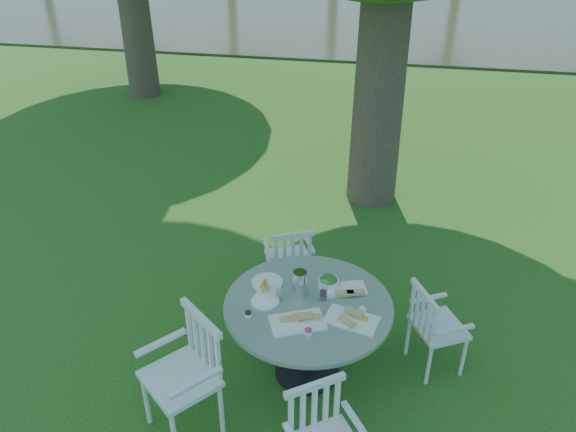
# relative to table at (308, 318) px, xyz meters

# --- Properties ---
(ground) EXTENTS (140.00, 140.00, 0.00)m
(ground) POSITION_rel_table_xyz_m (-0.40, 1.01, -0.62)
(ground) COLOR #143E0D
(ground) RESTS_ON ground
(table) EXTENTS (1.38, 1.38, 0.77)m
(table) POSITION_rel_table_xyz_m (0.00, 0.00, 0.00)
(table) COLOR black
(table) RESTS_ON ground
(chair_ne) EXTENTS (0.55, 0.56, 0.85)m
(chair_ne) POSITION_rel_table_xyz_m (1.02, 0.27, -0.12)
(chair_ne) COLOR silver
(chair_ne) RESTS_ON ground
(chair_nw) EXTENTS (0.55, 0.54, 0.84)m
(chair_nw) POSITION_rel_table_xyz_m (-0.34, 0.99, -0.12)
(chair_nw) COLOR silver
(chair_nw) RESTS_ON ground
(chair_sw) EXTENTS (0.70, 0.70, 1.02)m
(chair_sw) POSITION_rel_table_xyz_m (-0.78, -0.68, -0.02)
(chair_sw) COLOR silver
(chair_sw) RESTS_ON ground
(chair_se) EXTENTS (0.60, 0.59, 0.88)m
(chair_se) POSITION_rel_table_xyz_m (0.25, -1.02, -0.10)
(chair_se) COLOR silver
(chair_se) RESTS_ON ground
(tableware) EXTENTS (1.11, 0.84, 0.23)m
(tableware) POSITION_rel_table_xyz_m (-0.03, 0.05, 0.19)
(tableware) COLOR white
(tableware) RESTS_ON table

